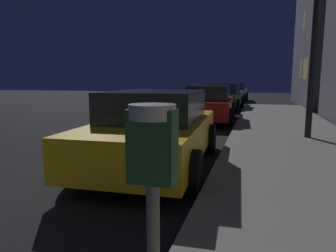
# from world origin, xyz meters

# --- Properties ---
(parking_meter) EXTENTS (0.19, 0.19, 1.38)m
(parking_meter) POSITION_xyz_m (4.28, -0.34, 1.20)
(parking_meter) COLOR #59595B
(parking_meter) RESTS_ON sidewalk
(car_yellow_cab) EXTENTS (2.24, 4.21, 1.43)m
(car_yellow_cab) POSITION_xyz_m (2.85, 3.82, 0.71)
(car_yellow_cab) COLOR gold
(car_yellow_cab) RESTS_ON ground
(car_red) EXTENTS (2.12, 4.48, 1.43)m
(car_red) POSITION_xyz_m (2.85, 10.49, 0.71)
(car_red) COLOR maroon
(car_red) RESTS_ON ground
(car_green) EXTENTS (2.16, 4.46, 1.43)m
(car_green) POSITION_xyz_m (2.85, 16.06, 0.71)
(car_green) COLOR #19592D
(car_green) RESTS_ON ground
(car_white) EXTENTS (2.21, 4.20, 1.43)m
(car_white) POSITION_xyz_m (2.85, 23.02, 0.71)
(car_white) COLOR silver
(car_white) RESTS_ON ground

